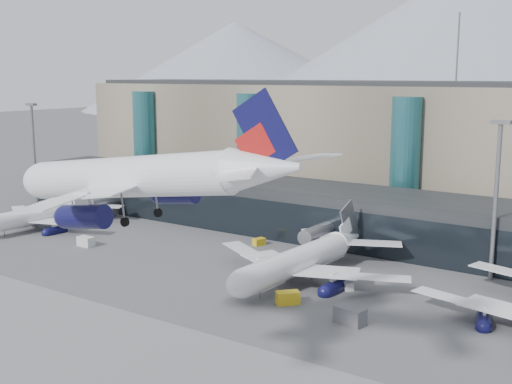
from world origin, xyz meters
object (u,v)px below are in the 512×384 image
Objects in this scene: jet_parked_mid at (308,250)px; jet_parked_left at (51,209)px; lightmast_left at (34,149)px; veh_f at (44,208)px; veh_b at (259,242)px; veh_a at (86,241)px; veh_h at (288,298)px; hero_jet at (156,166)px; veh_g at (347,285)px; veh_c at (350,316)px; lightmast_mid at (496,191)px.

jet_parked_left is at bearing 94.00° from jet_parked_mid.
lightmast_left is 16.50m from veh_f.
jet_parked_left is at bearing 122.89° from veh_b.
veh_a is (40.11, -19.61, -13.49)m from lightmast_left.
veh_h is at bearing -159.59° from jet_parked_mid.
lightmast_left reaches higher than jet_parked_mid.
hero_jet is at bearing -130.38° from veh_h.
veh_g is at bearing -123.23° from veh_f.
hero_jet is 64.28m from veh_b.
veh_f is (-90.86, 22.17, -0.08)m from veh_c.
veh_c is at bearing -5.47° from veh_a.
veh_a is 0.80× the size of veh_c.
jet_parked_mid is at bearing -122.51° from veh_f.
veh_h is (-3.13, 30.19, -22.97)m from hero_jet.
veh_a is at bearing 143.11° from veh_b.
veh_f reaches higher than veh_a.
veh_h reaches higher than veh_g.
hero_jet is at bearing -94.66° from veh_c.
veh_b is (27.25, 19.22, -0.25)m from veh_a.
veh_h is at bearing -95.13° from jet_parked_left.
veh_c is at bearing -21.41° from veh_g.
lightmast_mid is 10.84× the size of veh_b.
veh_c is at bearing -111.58° from veh_b.
veh_h is at bearing -127.36° from lightmast_mid.
hero_jet reaches higher than veh_g.
lightmast_mid is 27.94m from veh_g.
lightmast_left is 7.76× the size of veh_a.
veh_f is 82.69m from veh_h.
veh_c is at bearing -130.35° from veh_f.
veh_b is at bearing -175.46° from lightmast_mid.
lightmast_mid reaches higher than veh_b.
veh_c is at bearing -95.05° from jet_parked_left.
hero_jet is (-18.20, -58.12, 9.47)m from lightmast_mid.
lightmast_mid is at bearing 70.25° from hero_jet.
veh_f is (-58.84, -4.21, 0.38)m from veh_b.
jet_parked_mid is 20.61m from veh_c.
veh_h is at bearing -15.71° from lightmast_left.
hero_jet is 0.96× the size of jet_parked_mid.
veh_b is (67.36, -0.39, -13.74)m from lightmast_left.
veh_g is (52.85, 5.24, -0.25)m from veh_a.
veh_a is at bearing -26.05° from lightmast_left.
veh_a is 1.40× the size of veh_b.
veh_g is at bearing 21.63° from veh_h.
lightmast_mid is at bearing 1.56° from lightmast_left.
lightmast_mid is 37.65m from veh_h.
lightmast_mid reaches higher than veh_g.
veh_c is (99.38, -26.77, -13.28)m from lightmast_left.
veh_a reaches higher than veh_g.
lightmast_left is at bearing 107.58° from veh_b.
veh_a is at bearing -105.07° from jet_parked_left.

